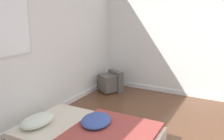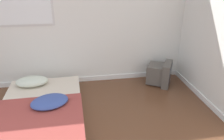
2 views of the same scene
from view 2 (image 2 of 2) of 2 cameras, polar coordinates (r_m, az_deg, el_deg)
wall_back at (r=4.01m, az=-19.58°, el=13.34°), size 7.76×0.08×2.60m
mattress_bed at (r=3.31m, az=-18.15°, el=-10.28°), size 1.18×1.82×0.37m
crt_tv at (r=4.21m, az=12.47°, el=-0.92°), size 0.56×0.56×0.44m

